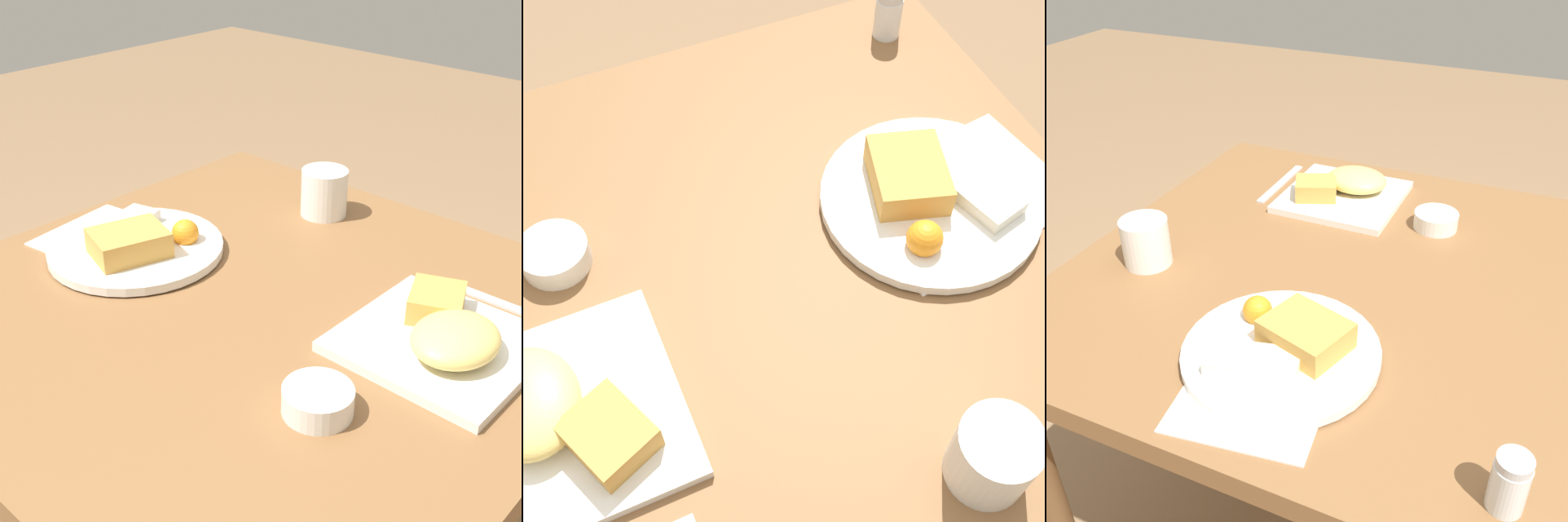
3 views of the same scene
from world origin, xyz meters
TOP-DOWN VIEW (x-y plane):
  - ground_plane at (0.00, 0.00)m, footprint 8.00×8.00m
  - dining_table at (0.00, 0.00)m, footprint 0.87×0.88m
  - menu_card at (-0.01, 0.28)m, footprint 0.22×0.29m
  - plate_square_near at (0.08, -0.26)m, footprint 0.23×0.23m
  - plate_oval_far at (-0.02, 0.24)m, footprint 0.28×0.28m
  - sauce_ramekin at (-0.12, -0.21)m, footprint 0.08×0.08m
  - salt_shaker at (-0.34, 0.35)m, footprint 0.04×0.04m
  - coffee_mug at (0.30, 0.11)m, footprint 0.08×0.08m

SIDE VIEW (x-z plane):
  - ground_plane at x=0.00m, z-range 0.00..0.00m
  - dining_table at x=0.00m, z-range 0.26..0.96m
  - menu_card at x=-0.01m, z-range 0.70..0.70m
  - sauce_ramekin at x=-0.12m, z-range 0.70..0.73m
  - plate_oval_far at x=-0.02m, z-range 0.69..0.75m
  - plate_square_near at x=0.08m, z-range 0.69..0.75m
  - salt_shaker at x=-0.34m, z-range 0.70..0.77m
  - coffee_mug at x=0.30m, z-range 0.70..0.78m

